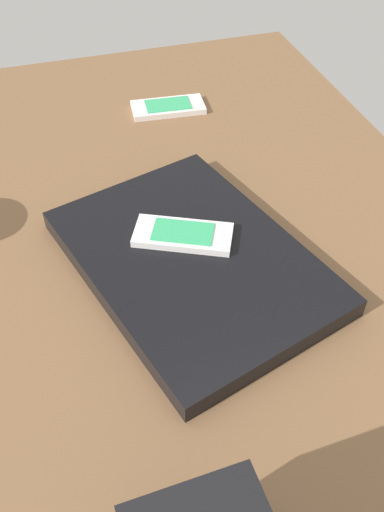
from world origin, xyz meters
TOP-DOWN VIEW (x-y plane):
  - desk_surface at (0.00, 0.00)cm, footprint 120.00×80.00cm
  - laptop_closed at (0.98, -3.32)cm, footprint 37.85×31.47cm
  - cell_phone_on_laptop at (3.81, -3.07)cm, footprint 9.53×12.59cm
  - cell_phone_on_desk at (36.71, -10.16)cm, footprint 6.44×12.24cm

SIDE VIEW (x-z plane):
  - desk_surface at x=0.00cm, z-range 0.00..3.00cm
  - cell_phone_on_desk at x=36.71cm, z-range 2.97..4.04cm
  - laptop_closed at x=0.98cm, z-range 3.00..5.44cm
  - cell_phone_on_laptop at x=3.81cm, z-range 5.40..6.45cm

